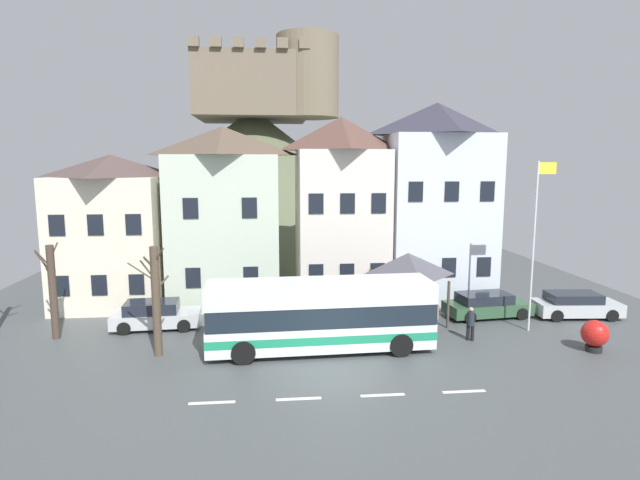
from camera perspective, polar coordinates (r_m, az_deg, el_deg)
The scene contains 19 objects.
ground_plane at distance 20.56m, azimuth 1.67°, elevation -15.05°, with size 40.00×60.00×0.07m.
townhouse_00 at distance 32.41m, azimuth -21.83°, elevation 1.07°, with size 5.80×6.43×8.69m.
townhouse_01 at distance 30.60m, azimuth -10.50°, elevation 2.63°, with size 6.19×5.33×10.27m.
townhouse_02 at distance 30.79m, azimuth 2.31°, elevation 3.36°, with size 5.17×5.42×10.88m.
townhouse_03 at distance 32.32m, azimuth 12.57°, elevation 4.21°, with size 6.14×5.92×11.78m.
hilltop_castle at distance 50.78m, azimuth -7.28°, elevation 7.18°, with size 35.50×35.50×19.55m.
transit_bus at distance 22.76m, azimuth 0.03°, elevation -8.42°, with size 9.94×2.91×3.10m.
bus_shelter at distance 27.29m, azimuth 9.73°, elevation -2.67°, with size 3.60×3.60×3.56m.
parked_car_00 at distance 29.24m, azimuth 17.97°, elevation -6.88°, with size 4.68×2.35×1.30m.
parked_car_01 at distance 27.24m, azimuth -17.78°, elevation -7.93°, with size 4.35×2.08×1.38m.
parked_car_02 at distance 31.00m, azimuth 26.46°, elevation -6.47°, with size 4.52×2.16×1.33m.
pedestrian_00 at distance 25.75m, azimuth 12.66°, elevation -7.95°, with size 0.35×0.35×1.66m.
pedestrian_01 at distance 25.65m, azimuth 8.52°, elevation -8.21°, with size 0.32×0.38×1.62m.
pedestrian_02 at distance 25.20m, azimuth 16.35°, elevation -8.78°, with size 0.33×0.32×1.59m.
public_bench at distance 29.61m, azimuth 5.88°, elevation -6.65°, with size 1.69×0.48×0.87m.
flagpole at distance 26.84m, azimuth 22.76°, elevation 0.45°, with size 0.95×0.10×8.31m.
harbour_buoy at distance 25.83m, azimuth 28.16°, elevation -9.20°, with size 1.15×1.15×1.40m.
bare_tree_01 at distance 23.03m, azimuth -17.72°, elevation -6.37°, with size 1.70×1.01×4.76m.
bare_tree_02 at distance 27.10m, azimuth -27.50°, elevation -5.04°, with size 1.06×0.87×4.52m.
Camera 1 is at (-2.42, -18.70, 8.17)m, focal length 28.88 mm.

